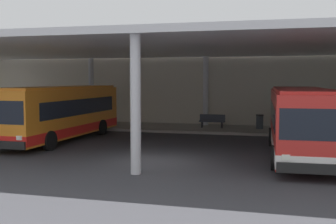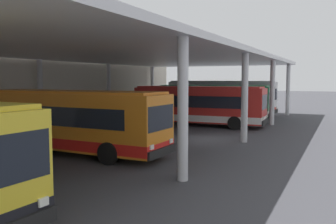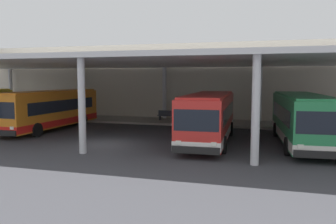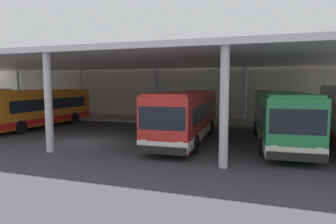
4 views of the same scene
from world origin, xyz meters
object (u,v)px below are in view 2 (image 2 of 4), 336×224
object	(u,v)px
bench_waiting	(65,119)
trash_bin	(89,115)
bus_second_bay	(70,121)
bus_middle_bay	(199,105)
bus_far_bay	(214,101)
bus_departing	(221,97)

from	to	relation	value
bench_waiting	trash_bin	world-z (taller)	trash_bin
bus_second_bay	bus_middle_bay	world-z (taller)	same
bus_middle_bay	bench_waiting	world-z (taller)	bus_middle_bay
bus_middle_bay	bus_second_bay	bearing A→B (deg)	171.93
bench_waiting	bus_far_bay	bearing A→B (deg)	-37.12
bus_second_bay	bus_departing	xyz separation A→B (m)	(23.00, -0.64, 0.19)
bus_second_bay	bench_waiting	bearing A→B (deg)	42.77
bench_waiting	trash_bin	size ratio (longest dim) A/B	1.84
bus_departing	trash_bin	distance (m)	14.40
bus_second_bay	bus_far_bay	size ratio (longest dim) A/B	0.99
bus_second_bay	bench_waiting	xyz separation A→B (m)	(7.79, 7.20, -0.99)
bus_middle_bay	trash_bin	xyz separation A→B (m)	(-2.18, 9.21, -0.98)
bus_second_bay	bench_waiting	world-z (taller)	bus_second_bay
bench_waiting	bus_second_bay	bearing A→B (deg)	-137.23
bus_middle_bay	bus_departing	world-z (taller)	bus_departing
bus_far_bay	trash_bin	bearing A→B (deg)	132.59
bus_far_bay	bench_waiting	size ratio (longest dim) A/B	5.93
bus_middle_bay	bus_far_bay	xyz separation A→B (m)	(5.70, 0.64, 0.00)
bus_far_bay	bus_departing	distance (m)	4.10
bus_far_bay	bench_waiting	world-z (taller)	bus_far_bay
bus_second_bay	bus_middle_bay	bearing A→B (deg)	-8.07
bus_middle_bay	bench_waiting	bearing A→B (deg)	121.02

